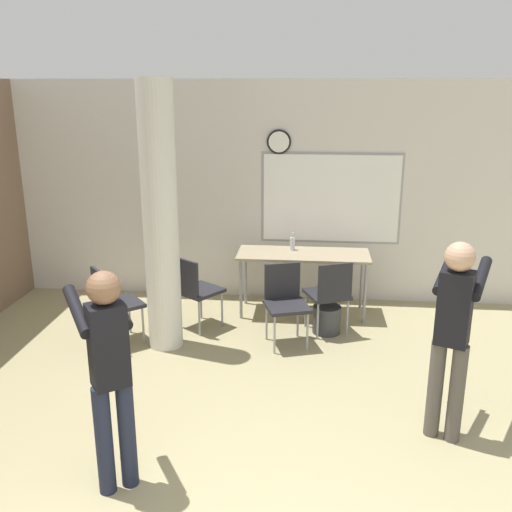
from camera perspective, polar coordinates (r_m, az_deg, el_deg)
wall_back at (r=7.36m, az=2.65°, el=6.34°), size 8.00×0.15×2.80m
support_pillar at (r=5.93m, az=-9.54°, el=3.58°), size 0.36×0.36×2.80m
folding_table at (r=6.93m, az=4.75°, el=-0.19°), size 1.59×0.61×0.77m
bottle_on_table at (r=7.02m, az=3.67°, el=1.28°), size 0.06×0.06×0.22m
waste_bin at (r=6.59m, az=7.08°, el=-6.31°), size 0.32×0.32×0.32m
chair_table_left at (r=6.55m, az=-6.13°, el=-3.12°), size 0.61×0.61×0.87m
chair_table_right at (r=6.44m, az=7.38°, el=-3.51°), size 0.57×0.57×0.87m
chair_near_pillar at (r=6.32m, az=-14.14°, el=-4.30°), size 0.62×0.62×0.87m
chair_table_front at (r=6.18m, az=2.94°, el=-4.28°), size 0.55×0.55×0.87m
person_playing_side at (r=4.64m, az=19.12°, el=-6.62°), size 0.53×0.68×1.63m
person_playing_front at (r=3.97m, az=-14.51°, el=-10.49°), size 0.58×0.64×1.61m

